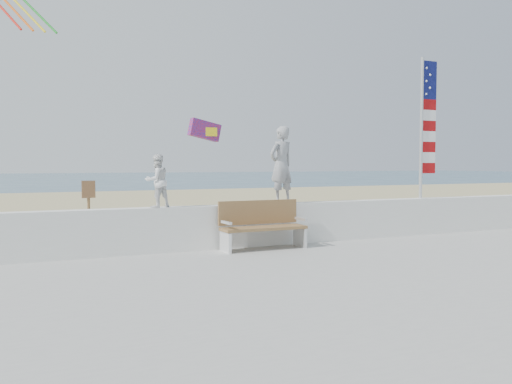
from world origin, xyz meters
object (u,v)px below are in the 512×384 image
at_px(adult, 281,165).
at_px(bench, 262,224).
at_px(flag, 425,122).
at_px(child, 157,181).

distance_m(adult, bench, 1.49).
height_order(bench, flag, flag).
height_order(child, flag, flag).
distance_m(adult, child, 2.79).
bearing_deg(child, adult, 161.49).
bearing_deg(adult, child, -16.64).
relative_size(adult, flag, 0.48).
distance_m(bench, flag, 5.30).
xyz_separation_m(adult, child, (-2.77, 0.00, -0.32)).
height_order(child, bench, child).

